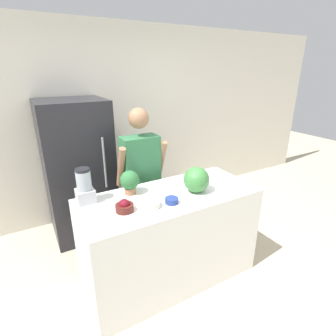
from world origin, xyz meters
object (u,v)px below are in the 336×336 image
at_px(person, 141,181).
at_px(bowl_cherries, 125,207).
at_px(potted_plant, 130,181).
at_px(bowl_small_blue, 172,201).
at_px(bowl_cream, 150,203).
at_px(blender, 85,187).
at_px(watermelon, 196,180).
at_px(refrigerator, 79,170).

distance_m(person, bowl_cherries, 0.83).
distance_m(bowl_cherries, potted_plant, 0.33).
bearing_deg(potted_plant, bowl_small_blue, -55.34).
bearing_deg(bowl_cherries, potted_plant, 59.70).
bearing_deg(person, bowl_cream, -108.21).
xyz_separation_m(bowl_cream, potted_plant, (-0.05, 0.32, 0.09)).
relative_size(bowl_cherries, bowl_cream, 0.90).
bearing_deg(person, blender, -151.41).
distance_m(bowl_small_blue, blender, 0.75).
xyz_separation_m(blender, potted_plant, (0.40, -0.03, -0.02)).
bearing_deg(blender, bowl_cream, -38.17).
relative_size(watermelon, bowl_small_blue, 2.05).
height_order(watermelon, bowl_cherries, watermelon).
relative_size(refrigerator, potted_plant, 7.59).
bearing_deg(blender, person, 28.59).
relative_size(bowl_cream, bowl_small_blue, 1.42).
distance_m(refrigerator, bowl_cream, 1.43).
height_order(watermelon, bowl_cream, watermelon).
xyz_separation_m(refrigerator, bowl_cherries, (0.09, -1.35, 0.13)).
xyz_separation_m(watermelon, bowl_small_blue, (-0.30, -0.06, -0.11)).
xyz_separation_m(bowl_cherries, bowl_small_blue, (0.40, -0.08, -0.02)).
relative_size(person, bowl_cherries, 11.03).
relative_size(bowl_small_blue, blender, 0.37).
bearing_deg(bowl_small_blue, refrigerator, 108.95).
relative_size(person, bowl_cream, 9.93).
xyz_separation_m(bowl_cream, blender, (-0.45, 0.35, 0.11)).
height_order(refrigerator, potted_plant, refrigerator).
distance_m(bowl_cherries, bowl_cream, 0.22).
height_order(person, blender, person).
distance_m(refrigerator, potted_plant, 1.13).
xyz_separation_m(refrigerator, bowl_cream, (0.30, -1.39, 0.12)).
distance_m(watermelon, bowl_cherries, 0.70).
distance_m(watermelon, blender, 0.99).
bearing_deg(refrigerator, blender, -97.98).
distance_m(watermelon, bowl_small_blue, 0.32).
bearing_deg(bowl_cream, bowl_small_blue, -9.58).
distance_m(bowl_cherries, blender, 0.40).
relative_size(bowl_cherries, potted_plant, 0.67).
bearing_deg(bowl_cream, bowl_cherries, 168.40).
relative_size(refrigerator, watermelon, 7.11).
bearing_deg(bowl_cream, watermelon, 3.32).
bearing_deg(person, bowl_cherries, -123.41).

